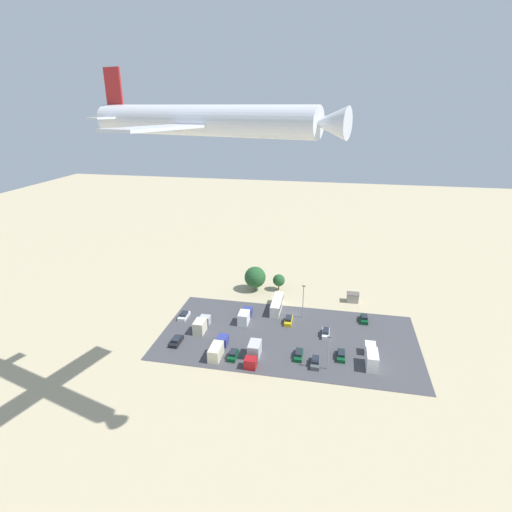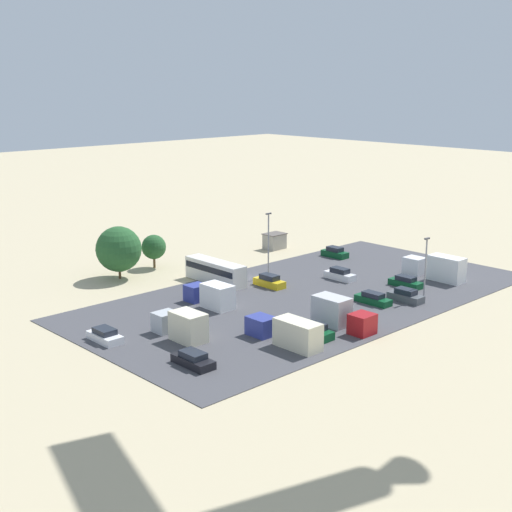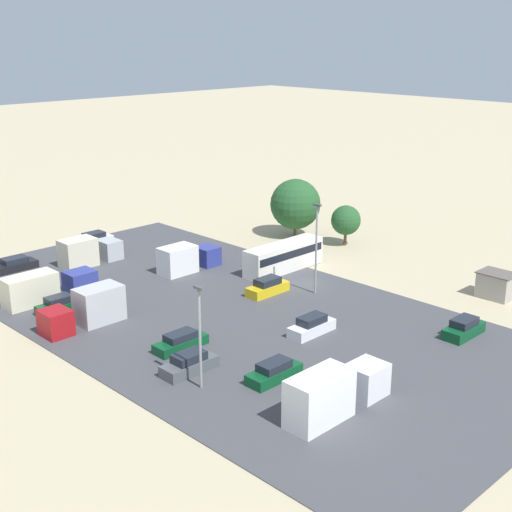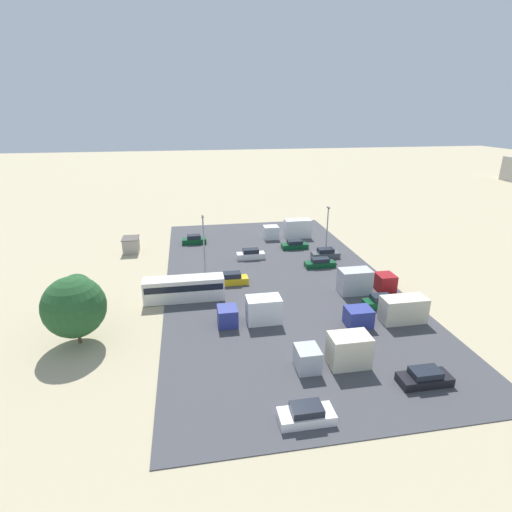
% 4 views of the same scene
% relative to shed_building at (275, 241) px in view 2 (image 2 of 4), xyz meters
% --- Properties ---
extents(ground_plane, '(400.00, 400.00, 0.00)m').
position_rel_shed_building_xyz_m(ground_plane, '(15.83, 10.72, -1.31)').
color(ground_plane, tan).
extents(parking_lot_surface, '(61.24, 31.41, 0.08)m').
position_rel_shed_building_xyz_m(parking_lot_surface, '(15.83, 22.09, -1.27)').
color(parking_lot_surface, '#424247').
rests_on(parking_lot_surface, ground).
extents(shed_building, '(3.49, 2.75, 2.59)m').
position_rel_shed_building_xyz_m(shed_building, '(0.00, 0.00, 0.00)').
color(shed_building, '#9E998E').
rests_on(shed_building, ground).
extents(bus, '(2.49, 10.21, 3.02)m').
position_rel_shed_building_xyz_m(bus, '(20.42, 8.94, 0.40)').
color(bus, silver).
rests_on(bus, ground).
extents(parked_car_0, '(1.98, 4.72, 1.44)m').
position_rel_shed_building_xyz_m(parked_car_0, '(41.18, 29.99, -0.63)').
color(parked_car_0, black).
rests_on(parked_car_0, ground).
extents(parked_car_1, '(1.71, 4.74, 1.45)m').
position_rel_shed_building_xyz_m(parked_car_1, '(12.43, 29.82, -0.63)').
color(parked_car_1, '#0C4723').
rests_on(parked_car_1, ground).
extents(parked_car_2, '(1.72, 4.60, 1.64)m').
position_rel_shed_building_xyz_m(parked_car_2, '(6.86, 19.77, -0.54)').
color(parked_car_2, silver).
rests_on(parked_car_2, ground).
extents(parked_car_3, '(1.78, 4.65, 1.66)m').
position_rel_shed_building_xyz_m(parked_car_3, '(16.45, 15.48, -0.54)').
color(parked_car_3, gold).
rests_on(parked_car_3, ground).
extents(parked_car_4, '(1.76, 4.63, 1.48)m').
position_rel_shed_building_xyz_m(parked_car_4, '(3.21, 28.24, -0.61)').
color(parked_car_4, '#0C4723').
rests_on(parked_car_4, ground).
extents(parked_car_5, '(1.81, 4.36, 1.62)m').
position_rel_shed_building_xyz_m(parked_car_5, '(-2.66, 10.79, -0.55)').
color(parked_car_5, '#0C4723').
rests_on(parked_car_5, ground).
extents(parked_car_6, '(1.76, 4.19, 1.61)m').
position_rel_shed_building_xyz_m(parked_car_6, '(26.66, 32.89, -0.56)').
color(parked_car_6, '#0C4723').
rests_on(parked_car_6, ground).
extents(parked_car_7, '(1.83, 4.58, 1.61)m').
position_rel_shed_building_xyz_m(parked_car_7, '(8.65, 32.02, -0.56)').
color(parked_car_7, '#4C5156').
rests_on(parked_car_7, ground).
extents(parked_car_8, '(1.99, 4.45, 1.44)m').
position_rel_shed_building_xyz_m(parked_car_8, '(43.79, 18.24, -0.63)').
color(parked_car_8, silver).
rests_on(parked_car_8, ground).
extents(parked_truck_0, '(2.54, 7.63, 3.27)m').
position_rel_shed_building_xyz_m(parked_truck_0, '(22.16, 32.58, 0.27)').
color(parked_truck_0, maroon).
rests_on(parked_truck_0, ground).
extents(parked_truck_1, '(2.49, 7.26, 3.01)m').
position_rel_shed_building_xyz_m(parked_truck_1, '(27.70, 16.74, 0.15)').
color(parked_truck_1, navy).
rests_on(parked_truck_1, ground).
extents(parked_truck_2, '(2.37, 9.43, 2.97)m').
position_rel_shed_building_xyz_m(parked_truck_2, '(30.38, 32.25, 0.13)').
color(parked_truck_2, navy).
rests_on(parked_truck_2, ground).
extents(parked_truck_3, '(2.52, 7.10, 3.17)m').
position_rel_shed_building_xyz_m(parked_truck_3, '(37.29, 23.19, 0.23)').
color(parked_truck_3, '#ADB2B7').
rests_on(parked_truck_3, ground).
extents(parked_truck_4, '(2.36, 9.03, 3.49)m').
position_rel_shed_building_xyz_m(parked_truck_4, '(-3.15, 29.00, 0.37)').
color(parked_truck_4, silver).
rests_on(parked_truck_4, ground).
extents(tree_near_shed, '(3.63, 3.63, 5.01)m').
position_rel_shed_building_xyz_m(tree_near_shed, '(21.76, -3.52, 1.87)').
color(tree_near_shed, brown).
rests_on(tree_near_shed, ground).
extents(tree_apron_mid, '(6.39, 6.39, 7.45)m').
position_rel_shed_building_xyz_m(tree_apron_mid, '(28.75, -2.03, 2.95)').
color(tree_apron_mid, brown).
rests_on(tree_apron_mid, ground).
extents(light_pole_lot_centre, '(0.90, 0.28, 9.19)m').
position_rel_shed_building_xyz_m(light_pole_lot_centre, '(13.21, 11.97, 3.80)').
color(light_pole_lot_centre, gray).
rests_on(light_pole_lot_centre, ground).
extents(light_pole_lot_edge, '(0.90, 0.28, 7.94)m').
position_rel_shed_building_xyz_m(light_pole_lot_edge, '(6.08, 33.01, 3.17)').
color(light_pole_lot_edge, gray).
rests_on(light_pole_lot_edge, ground).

